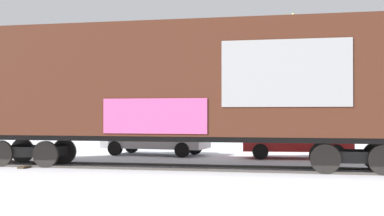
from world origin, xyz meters
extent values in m
plane|color=silver|center=(0.00, 0.00, 0.00)|extent=(260.00, 260.00, 0.00)
cube|color=#4C4742|center=(1.28, -0.72, 0.04)|extent=(59.96, 2.26, 0.08)
cube|color=#4C4742|center=(1.22, 0.72, 0.04)|extent=(59.96, 2.26, 0.08)
cube|color=#423323|center=(-4.04, -0.19, 0.04)|extent=(0.33, 2.51, 0.07)
cube|color=#472316|center=(1.25, 0.00, 2.97)|extent=(17.51, 3.57, 3.66)
cube|color=#2D2823|center=(1.25, 0.00, 4.92)|extent=(16.55, 1.00, 0.24)
cube|color=#999999|center=(4.78, -1.36, 3.06)|extent=(3.83, 0.17, 2.01)
cube|color=#CC4C8C|center=(0.74, -1.51, 1.78)|extent=(3.35, 0.15, 1.10)
cube|color=black|center=(1.25, 0.00, 1.04)|extent=(17.12, 2.23, 0.20)
cube|color=black|center=(-4.25, -0.20, 0.51)|extent=(2.15, 1.40, 0.36)
cylinder|color=black|center=(-5.07, -0.95, 0.46)|extent=(0.92, 0.15, 0.92)
cylinder|color=black|center=(-5.12, 0.49, 0.46)|extent=(0.92, 0.15, 0.92)
cylinder|color=black|center=(-3.37, -0.89, 0.46)|extent=(0.92, 0.15, 0.92)
cylinder|color=black|center=(-3.42, 0.55, 0.46)|extent=(0.92, 0.15, 0.92)
cube|color=black|center=(6.75, 0.20, 0.51)|extent=(2.15, 1.40, 0.36)
cylinder|color=black|center=(5.92, -0.55, 0.46)|extent=(0.92, 0.15, 0.92)
cylinder|color=black|center=(5.87, 0.89, 0.46)|extent=(0.92, 0.15, 0.92)
cylinder|color=black|center=(7.62, -0.49, 0.46)|extent=(0.92, 0.15, 0.92)
cylinder|color=black|center=(7.57, 0.95, 0.46)|extent=(0.92, 0.15, 0.92)
cylinder|color=silver|center=(4.34, 13.97, 3.82)|extent=(0.12, 0.12, 7.64)
sphere|color=#D8CC66|center=(4.34, 13.97, 7.72)|extent=(0.18, 0.18, 0.18)
cube|color=navy|center=(4.14, 13.27, 7.14)|extent=(0.40, 1.30, 0.81)
cube|color=yellow|center=(4.04, 12.94, 7.14)|extent=(0.22, 0.66, 0.81)
cube|color=silver|center=(0.00, 78.84, 4.78)|extent=(118.62, 34.30, 9.55)
cube|color=#9E9384|center=(-10.39, 68.55, 10.86)|extent=(5.46, 3.58, 2.61)
cone|color=#193D23|center=(-23.68, 73.03, 11.77)|extent=(2.22, 2.22, 4.43)
cone|color=#193D23|center=(-18.50, 69.06, 11.24)|extent=(1.69, 1.69, 3.38)
cube|color=#B7BABF|center=(-1.36, 5.19, 0.64)|extent=(4.78, 2.20, 0.63)
cube|color=#2D333D|center=(-1.68, 5.22, 1.30)|extent=(2.27, 1.80, 0.70)
cylinder|color=black|center=(0.28, 5.91, 0.32)|extent=(0.66, 0.27, 0.64)
cylinder|color=black|center=(0.14, 4.20, 0.32)|extent=(0.66, 0.27, 0.64)
cylinder|color=black|center=(-2.86, 6.18, 0.32)|extent=(0.66, 0.27, 0.64)
cylinder|color=black|center=(-3.01, 4.47, 0.32)|extent=(0.66, 0.27, 0.64)
cube|color=#B21E1E|center=(4.85, 4.96, 0.65)|extent=(4.54, 2.17, 0.65)
cube|color=#2D333D|center=(4.68, 4.94, 1.26)|extent=(2.30, 1.76, 0.56)
cylinder|color=black|center=(6.25, 5.93, 0.32)|extent=(0.66, 0.29, 0.64)
cylinder|color=black|center=(6.42, 4.31, 0.32)|extent=(0.66, 0.29, 0.64)
cylinder|color=black|center=(3.28, 5.61, 0.32)|extent=(0.66, 0.29, 0.64)
cylinder|color=black|center=(3.46, 3.99, 0.32)|extent=(0.66, 0.29, 0.64)
camera|label=1|loc=(5.66, -16.75, 1.84)|focal=47.92mm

